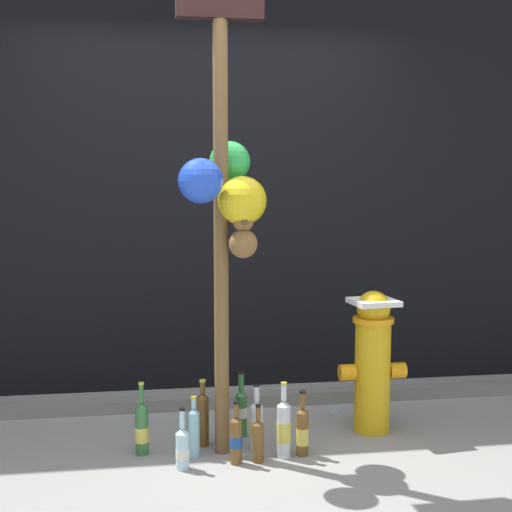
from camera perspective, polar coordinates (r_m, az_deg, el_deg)
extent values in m
plane|color=gray|center=(3.71, -2.15, -16.74)|extent=(14.00, 14.00, 0.00)
cube|color=black|center=(4.95, -4.27, 11.70)|extent=(10.00, 0.20, 3.85)
cube|color=slate|center=(4.59, -3.54, -11.68)|extent=(8.00, 0.12, 0.08)
cylinder|color=brown|center=(3.63, -2.87, 3.31)|extent=(0.08, 0.08, 2.53)
sphere|color=blue|center=(3.47, -4.52, 6.10)|extent=(0.22, 0.22, 0.22)
sphere|color=green|center=(3.77, -2.14, 7.65)|extent=(0.22, 0.22, 0.22)
sphere|color=yellow|center=(3.59, -1.12, 4.51)|extent=(0.25, 0.25, 0.25)
sphere|color=brown|center=(3.58, -1.05, 1.00)|extent=(0.15, 0.15, 0.15)
sphere|color=brown|center=(3.57, -1.05, 2.83)|extent=(0.11, 0.11, 0.11)
sphere|color=brown|center=(3.56, -1.61, 3.34)|extent=(0.04, 0.04, 0.04)
sphere|color=brown|center=(3.57, -0.50, 3.34)|extent=(0.04, 0.04, 0.04)
sphere|color=brown|center=(3.53, -0.95, 2.79)|extent=(0.04, 0.04, 0.04)
cylinder|color=gold|center=(4.15, 9.42, -9.65)|extent=(0.20, 0.20, 0.64)
cylinder|color=orange|center=(4.07, 9.50, -5.12)|extent=(0.24, 0.24, 0.03)
sphere|color=gold|center=(4.06, 9.52, -4.17)|extent=(0.19, 0.19, 0.19)
cylinder|color=orange|center=(4.10, 7.44, -9.36)|extent=(0.09, 0.09, 0.09)
cylinder|color=orange|center=(4.19, 11.38, -9.09)|extent=(0.09, 0.09, 0.09)
cube|color=white|center=(4.06, 9.53, -3.70)|extent=(0.27, 0.27, 0.03)
cylinder|color=brown|center=(3.71, -1.62, -14.88)|extent=(0.06, 0.06, 0.22)
cone|color=brown|center=(3.67, -1.63, -13.07)|extent=(0.06, 0.06, 0.02)
cylinder|color=brown|center=(3.65, -1.63, -12.40)|extent=(0.03, 0.03, 0.07)
cylinder|color=#1E478C|center=(3.71, -1.62, -14.86)|extent=(0.06, 0.06, 0.06)
cylinder|color=black|center=(3.64, -1.63, -11.82)|extent=(0.03, 0.03, 0.01)
cylinder|color=#93CCE0|center=(3.81, -5.05, -14.24)|extent=(0.06, 0.06, 0.24)
cone|color=#93CCE0|center=(3.76, -5.07, -12.38)|extent=(0.06, 0.06, 0.02)
cylinder|color=#93CCE0|center=(3.75, -5.07, -11.84)|extent=(0.03, 0.03, 0.05)
cylinder|color=gold|center=(3.74, -5.08, -11.38)|extent=(0.03, 0.03, 0.01)
cylinder|color=silver|center=(3.78, 2.27, -14.05)|extent=(0.07, 0.07, 0.27)
cone|color=silver|center=(3.73, 2.28, -11.86)|extent=(0.07, 0.07, 0.03)
cylinder|color=silver|center=(3.72, 2.28, -11.02)|extent=(0.03, 0.03, 0.09)
cylinder|color=#D8C64C|center=(3.78, 2.27, -14.08)|extent=(0.07, 0.07, 0.11)
cylinder|color=gold|center=(3.70, 2.28, -10.30)|extent=(0.03, 0.03, 0.01)
cylinder|color=#337038|center=(4.08, -1.21, -12.83)|extent=(0.07, 0.07, 0.24)
cone|color=#337038|center=(4.04, -1.21, -11.06)|extent=(0.07, 0.07, 0.03)
cylinder|color=#337038|center=(4.02, -1.21, -10.22)|extent=(0.03, 0.03, 0.10)
cylinder|color=silver|center=(4.07, -1.21, -12.55)|extent=(0.07, 0.07, 0.06)
cylinder|color=black|center=(4.00, -1.21, -9.47)|extent=(0.04, 0.04, 0.01)
cylinder|color=#93CCE0|center=(3.94, -2.74, -13.22)|extent=(0.07, 0.07, 0.28)
cone|color=#93CCE0|center=(3.89, -2.75, -11.08)|extent=(0.07, 0.07, 0.03)
cylinder|color=#93CCE0|center=(3.87, -2.75, -10.20)|extent=(0.04, 0.04, 0.10)
cylinder|color=#1E478C|center=(3.94, -2.74, -13.30)|extent=(0.07, 0.07, 0.10)
cylinder|color=black|center=(3.86, -2.76, -9.43)|extent=(0.04, 0.04, 0.01)
cylinder|color=brown|center=(3.82, 3.78, -14.21)|extent=(0.06, 0.06, 0.23)
cone|color=brown|center=(3.78, 3.80, -12.37)|extent=(0.06, 0.06, 0.03)
cylinder|color=brown|center=(3.76, 3.80, -11.62)|extent=(0.03, 0.03, 0.08)
cylinder|color=#D8C64C|center=(3.82, 3.78, -14.40)|extent=(0.07, 0.07, 0.09)
cylinder|color=black|center=(3.75, 3.81, -10.96)|extent=(0.03, 0.03, 0.01)
cylinder|color=brown|center=(3.94, -4.34, -13.26)|extent=(0.07, 0.07, 0.27)
cone|color=brown|center=(3.90, -4.35, -11.22)|extent=(0.07, 0.07, 0.03)
cylinder|color=brown|center=(3.88, -4.36, -10.59)|extent=(0.03, 0.03, 0.06)
cylinder|color=gold|center=(3.87, -4.36, -10.06)|extent=(0.03, 0.03, 0.01)
cylinder|color=silver|center=(3.88, 0.05, -13.79)|extent=(0.07, 0.07, 0.24)
cone|color=silver|center=(3.84, 0.05, -11.90)|extent=(0.07, 0.07, 0.03)
cylinder|color=silver|center=(3.82, 0.05, -11.12)|extent=(0.03, 0.03, 0.08)
cylinder|color=#D8C64C|center=(3.88, 0.05, -13.74)|extent=(0.07, 0.07, 0.08)
cylinder|color=black|center=(3.81, 0.05, -10.44)|extent=(0.03, 0.03, 0.01)
cylinder|color=#337038|center=(3.87, -9.25, -13.84)|extent=(0.07, 0.07, 0.25)
cone|color=#337038|center=(3.82, -9.28, -11.87)|extent=(0.07, 0.07, 0.03)
cylinder|color=#337038|center=(3.80, -9.30, -10.96)|extent=(0.03, 0.03, 0.10)
cylinder|color=#D8C64C|center=(3.87, -9.24, -14.10)|extent=(0.07, 0.07, 0.08)
cylinder|color=gold|center=(3.79, -9.31, -10.17)|extent=(0.03, 0.03, 0.01)
cylinder|color=brown|center=(3.73, 0.18, -14.95)|extent=(0.06, 0.06, 0.20)
cone|color=brown|center=(3.69, 0.18, -13.35)|extent=(0.06, 0.06, 0.02)
cylinder|color=brown|center=(3.68, 0.18, -12.66)|extent=(0.03, 0.03, 0.07)
cylinder|color=black|center=(3.67, 0.18, -12.07)|extent=(0.03, 0.03, 0.01)
cylinder|color=#B2DBEA|center=(3.67, -5.98, -15.48)|extent=(0.07, 0.07, 0.18)
cone|color=#B2DBEA|center=(3.63, -6.00, -13.93)|extent=(0.07, 0.07, 0.03)
cylinder|color=#B2DBEA|center=(3.61, -6.01, -13.05)|extent=(0.03, 0.03, 0.09)
cylinder|color=silver|center=(3.67, -5.98, -15.67)|extent=(0.07, 0.07, 0.05)
cylinder|color=black|center=(3.60, -6.02, -12.27)|extent=(0.03, 0.03, 0.01)
cube|color=tan|center=(4.29, 2.31, -13.49)|extent=(0.13, 0.13, 0.01)
cube|color=#8C99B2|center=(4.55, 6.51, -12.39)|extent=(0.11, 0.15, 0.01)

